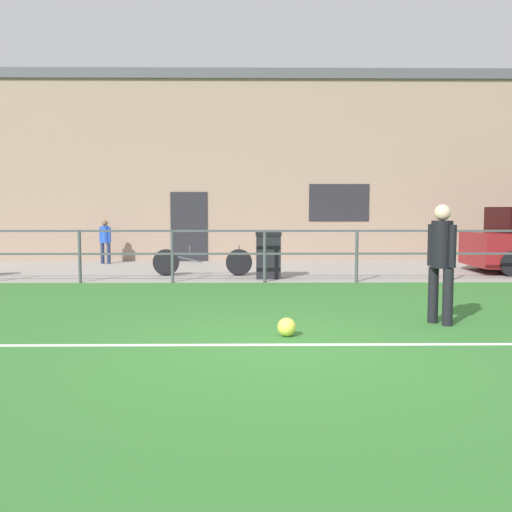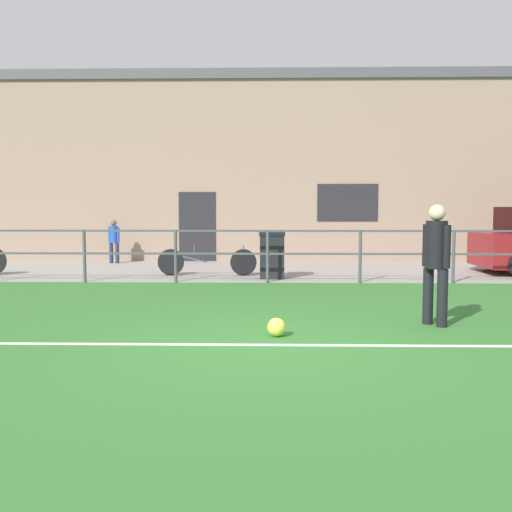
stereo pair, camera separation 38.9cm
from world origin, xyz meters
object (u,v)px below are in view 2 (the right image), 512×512
at_px(spectator_child, 114,239).
at_px(bicycle_parked_1, 207,262).
at_px(trash_bin_0, 272,255).
at_px(player_goalkeeper, 436,257).
at_px(soccer_ball_match, 277,327).

relative_size(spectator_child, bicycle_parked_1, 0.53).
height_order(spectator_child, trash_bin_0, spectator_child).
bearing_deg(bicycle_parked_1, player_goalkeeper, -56.83).
height_order(player_goalkeeper, spectator_child, player_goalkeeper).
relative_size(soccer_ball_match, trash_bin_0, 0.22).
bearing_deg(trash_bin_0, soccer_ball_match, -89.64).
xyz_separation_m(soccer_ball_match, spectator_child, (-4.62, 9.59, 0.62)).
xyz_separation_m(player_goalkeeper, spectator_child, (-6.81, 8.83, -0.21)).
bearing_deg(trash_bin_0, spectator_child, 141.86).
distance_m(player_goalkeeper, soccer_ball_match, 2.47).
xyz_separation_m(soccer_ball_match, trash_bin_0, (-0.04, 5.99, 0.44)).
distance_m(soccer_ball_match, spectator_child, 10.66).
bearing_deg(soccer_ball_match, trash_bin_0, 90.36).
xyz_separation_m(bicycle_parked_1, trash_bin_0, (1.55, -0.56, 0.20)).
relative_size(soccer_ball_match, spectator_child, 0.19).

